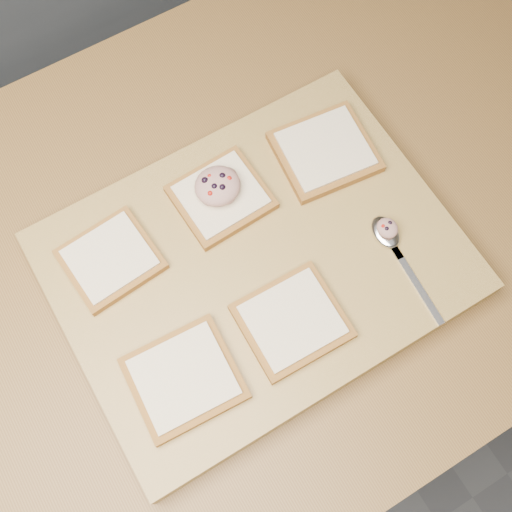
{
  "coord_description": "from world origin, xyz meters",
  "views": [
    {
      "loc": [
        -0.03,
        -0.31,
        1.73
      ],
      "look_at": [
        0.12,
        -0.06,
        0.95
      ],
      "focal_mm": 45.0,
      "sensor_mm": 36.0,
      "label": 1
    }
  ],
  "objects_px": {
    "cutting_board": "(256,265)",
    "tuna_salad_dollop": "(217,186)",
    "bread_far_center": "(221,197)",
    "spoon": "(390,240)"
  },
  "relations": [
    {
      "from": "bread_far_center",
      "to": "tuna_salad_dollop",
      "type": "distance_m",
      "value": 0.02
    },
    {
      "from": "bread_far_center",
      "to": "tuna_salad_dollop",
      "type": "relative_size",
      "value": 1.98
    },
    {
      "from": "cutting_board",
      "to": "bread_far_center",
      "type": "height_order",
      "value": "bread_far_center"
    },
    {
      "from": "cutting_board",
      "to": "tuna_salad_dollop",
      "type": "distance_m",
      "value": 0.12
    },
    {
      "from": "cutting_board",
      "to": "tuna_salad_dollop",
      "type": "relative_size",
      "value": 8.33
    },
    {
      "from": "bread_far_center",
      "to": "tuna_salad_dollop",
      "type": "xyz_separation_m",
      "value": [
        -0.0,
        0.01,
        0.02
      ]
    },
    {
      "from": "cutting_board",
      "to": "tuna_salad_dollop",
      "type": "xyz_separation_m",
      "value": [
        0.0,
        0.1,
        0.05
      ]
    },
    {
      "from": "tuna_salad_dollop",
      "to": "spoon",
      "type": "distance_m",
      "value": 0.24
    },
    {
      "from": "cutting_board",
      "to": "bread_far_center",
      "type": "bearing_deg",
      "value": 87.69
    },
    {
      "from": "cutting_board",
      "to": "tuna_salad_dollop",
      "type": "height_order",
      "value": "tuna_salad_dollop"
    }
  ]
}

